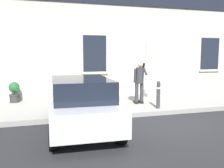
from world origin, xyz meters
TOP-DOWN VIEW (x-y plane):
  - ground_plane at (0.00, 0.00)m, footprint 80.00×80.00m
  - sidewalk at (0.00, 2.80)m, footprint 24.00×3.60m
  - curb_edge at (0.00, 0.94)m, footprint 24.00×0.12m
  - building_facade at (0.01, 5.29)m, footprint 24.00×1.52m
  - entrance_stoop at (2.24, 4.23)m, footprint 1.76×0.96m
  - hatchback_car_silver at (-2.38, 0.03)m, footprint 1.92×4.13m
  - bollard_near_person at (0.74, 1.35)m, footprint 0.15×0.15m
  - person_on_phone at (0.41, 2.37)m, footprint 0.51×0.48m
  - planter_charcoal at (-4.53, 4.14)m, footprint 0.44×0.44m
  - planter_olive at (-1.97, 3.84)m, footprint 0.44×0.44m

SIDE VIEW (x-z plane):
  - ground_plane at x=0.00m, z-range 0.00..0.00m
  - sidewalk at x=0.00m, z-range 0.00..0.15m
  - curb_edge at x=0.00m, z-range 0.00..0.15m
  - entrance_stoop at x=2.24m, z-range 0.10..0.58m
  - planter_charcoal at x=-4.53m, z-range 0.18..1.04m
  - planter_olive at x=-1.97m, z-range 0.18..1.04m
  - bollard_near_person at x=0.74m, z-range 0.19..1.24m
  - hatchback_car_silver at x=-2.38m, z-range 0.04..1.54m
  - person_on_phone at x=0.41m, z-range 0.28..2.03m
  - building_facade at x=0.01m, z-range -0.02..7.48m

